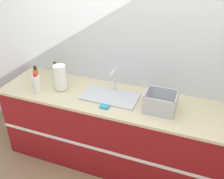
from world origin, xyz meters
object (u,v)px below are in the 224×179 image
paper_towel_roll (60,77)px  bottle_white_spray (36,83)px  dish_rack (160,103)px  sink (110,96)px  bottle_amber (36,76)px  bottle_yellow (56,71)px

paper_towel_roll → bottle_white_spray: size_ratio=1.27×
bottle_white_spray → dish_rack: bearing=5.3°
sink → bottle_amber: 0.91m
dish_rack → bottle_amber: bottle_amber is taller
bottle_white_spray → bottle_amber: bearing=126.0°
sink → bottle_amber: size_ratio=2.75×
paper_towel_roll → bottle_amber: (-0.33, 0.02, -0.05)m
paper_towel_roll → dish_rack: 1.12m
dish_rack → paper_towel_roll: bearing=179.4°
sink → bottle_white_spray: bearing=-167.9°
sink → paper_towel_roll: 0.59m
paper_towel_roll → bottle_amber: bearing=176.4°
paper_towel_roll → bottle_yellow: 0.28m
dish_rack → bottle_yellow: bottle_yellow is taller
bottle_amber → bottle_white_spray: bottle_white_spray is taller
sink → dish_rack: 0.55m
bottle_amber → bottle_white_spray: 0.19m
bottle_white_spray → bottle_yellow: bearing=83.9°
sink → bottle_yellow: sink is taller
sink → bottle_white_spray: 0.81m
sink → dish_rack: bearing=-4.9°
sink → bottle_yellow: 0.78m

